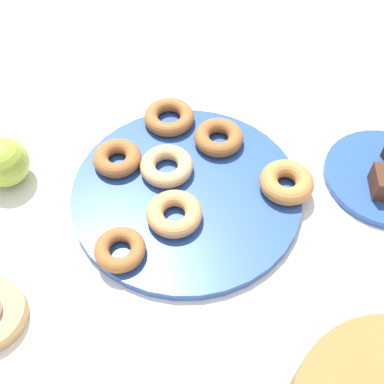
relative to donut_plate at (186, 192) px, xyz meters
name	(u,v)px	position (x,y,z in m)	size (l,w,h in m)	color
ground_plane	(187,195)	(0.00, 0.00, -0.01)	(2.40, 2.40, 0.00)	white
donut_plate	(186,192)	(0.00, 0.00, 0.00)	(0.38, 0.38, 0.02)	#284C9E
donut_0	(287,182)	(-0.15, 0.05, 0.02)	(0.09, 0.09, 0.03)	#BC7A3D
donut_1	(174,214)	(0.03, 0.05, 0.02)	(0.09, 0.09, 0.03)	tan
donut_2	(219,137)	(-0.08, -0.08, 0.02)	(0.09, 0.09, 0.03)	#995B2D
donut_3	(167,166)	(0.02, -0.05, 0.02)	(0.09, 0.09, 0.03)	tan
donut_4	(169,117)	(-0.02, -0.16, 0.02)	(0.09, 0.09, 0.03)	#995B2D
donut_5	(117,158)	(0.09, -0.09, 0.02)	(0.08, 0.08, 0.03)	#995B2D
donut_6	(120,250)	(0.13, 0.09, 0.02)	(0.08, 0.08, 0.02)	#995B2D
apple	(4,162)	(0.27, -0.13, 0.03)	(0.08, 0.08, 0.08)	#93AD38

